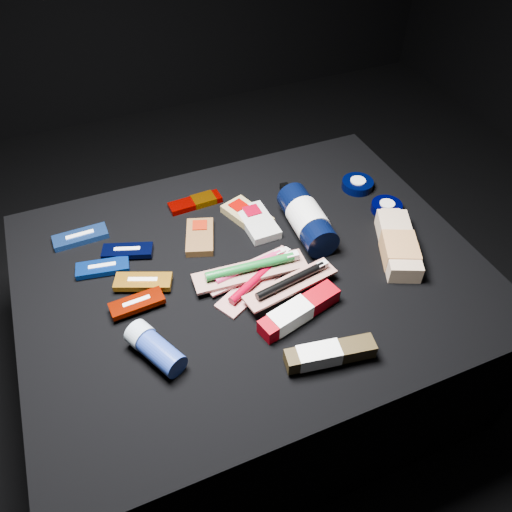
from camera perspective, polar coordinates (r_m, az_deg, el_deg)
name	(u,v)px	position (r m, az deg, el deg)	size (l,w,h in m)	color
ground	(252,368)	(1.40, -0.42, -12.71)	(3.00, 3.00, 0.00)	black
cloth_table	(252,324)	(1.24, -0.47, -7.73)	(0.98, 0.78, 0.40)	black
luna_bar_0	(81,237)	(1.22, -19.41, 2.08)	(0.12, 0.05, 0.02)	navy
luna_bar_1	(103,268)	(1.12, -17.11, -1.28)	(0.12, 0.06, 0.01)	#0B359B
luna_bar_2	(128,251)	(1.14, -14.47, 0.57)	(0.12, 0.08, 0.01)	black
luna_bar_3	(143,282)	(1.06, -12.77, -2.88)	(0.13, 0.09, 0.02)	orange
luna_bar_4	(137,303)	(1.03, -13.45, -5.26)	(0.11, 0.05, 0.01)	#8B1401
clif_bar_0	(200,236)	(1.15, -6.43, 2.34)	(0.09, 0.13, 0.02)	brown
clif_bar_1	(257,221)	(1.18, 0.07, 4.02)	(0.07, 0.13, 0.02)	#A9AAA2
clif_bar_2	(246,214)	(1.20, -1.18, 4.82)	(0.10, 0.14, 0.02)	olive
power_bar	(198,202)	(1.25, -6.64, 6.20)	(0.13, 0.05, 0.02)	#830200
lotion_bottle	(307,219)	(1.15, 5.83, 4.22)	(0.09, 0.24, 0.08)	black
cream_tin_upper	(357,184)	(1.32, 11.52, 8.03)	(0.08, 0.08, 0.02)	black
cream_tin_lower	(387,207)	(1.26, 14.69, 5.43)	(0.07, 0.07, 0.02)	black
bodywash_bottle	(398,246)	(1.15, 15.93, 1.15)	(0.14, 0.21, 0.04)	tan
deodorant_stick	(155,348)	(0.94, -11.49, -10.27)	(0.10, 0.13, 0.05)	navy
toothbrush_pack_0	(260,277)	(1.05, 0.50, -2.46)	(0.22, 0.15, 0.03)	beige
toothbrush_pack_1	(250,268)	(1.06, -0.67, -1.42)	(0.21, 0.08, 0.02)	#BDB7B0
toothbrush_pack_2	(252,269)	(1.05, -0.48, -1.46)	(0.25, 0.07, 0.03)	#A6A19B
toothbrush_pack_3	(292,282)	(1.02, 4.13, -2.99)	(0.21, 0.08, 0.02)	#AEA6A3
toothpaste_carton_red	(296,313)	(0.99, 4.63, -6.47)	(0.19, 0.08, 0.04)	#91000A
toothpaste_carton_green	(326,354)	(0.93, 8.02, -11.05)	(0.17, 0.06, 0.03)	#302510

